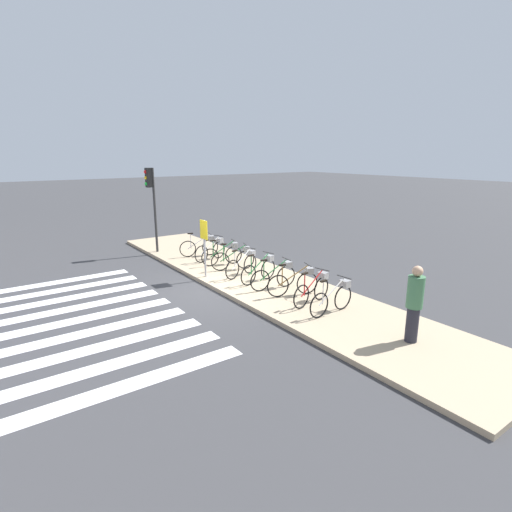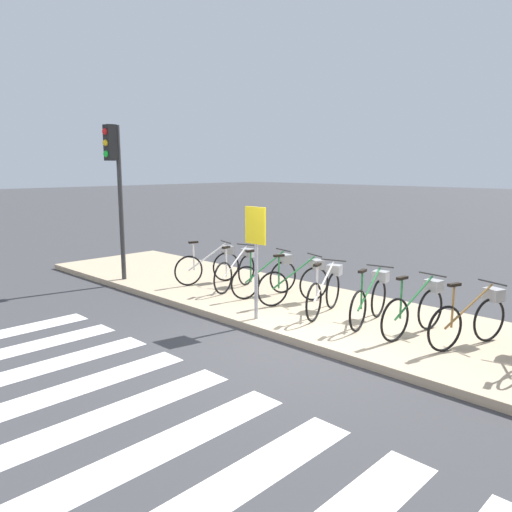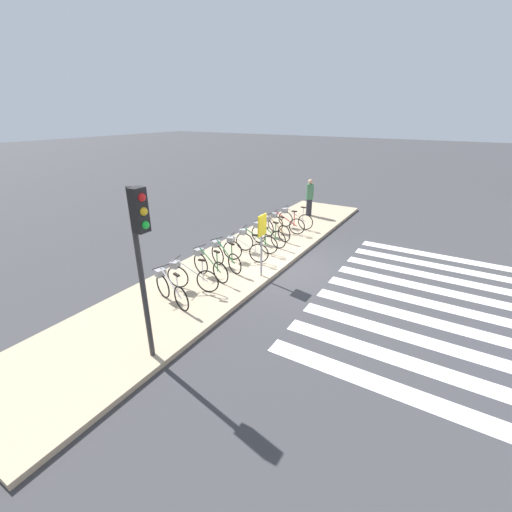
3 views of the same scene
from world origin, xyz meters
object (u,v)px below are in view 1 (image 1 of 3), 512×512
parked_bicycle_1 (212,249)px  parked_bicycle_2 (224,253)px  parked_bicycle_5 (261,269)px  traffic_light (151,192)px  parked_bicycle_6 (276,275)px  parked_bicycle_7 (296,281)px  pedestrian (414,302)px  parked_bicycle_9 (334,297)px  parked_bicycle_3 (236,258)px  parked_bicycle_4 (243,263)px  parked_bicycle_8 (314,288)px  parked_bicycle_0 (201,245)px  sign_post (204,239)px

parked_bicycle_1 → parked_bicycle_2: bearing=1.9°
parked_bicycle_5 → traffic_light: (-5.67, -1.22, 2.00)m
parked_bicycle_5 → parked_bicycle_6: same height
parked_bicycle_7 → pedestrian: 3.64m
parked_bicycle_9 → traffic_light: size_ratio=0.45×
parked_bicycle_5 → parked_bicycle_6: size_ratio=0.99×
parked_bicycle_3 → parked_bicycle_4: (0.76, -0.19, 0.00)m
parked_bicycle_9 → traffic_light: bearing=-172.1°
parked_bicycle_3 → pedestrian: 6.81m
parked_bicycle_4 → parked_bicycle_5: same height
parked_bicycle_5 → parked_bicycle_6: 0.81m
parked_bicycle_6 → parked_bicycle_8: size_ratio=1.01×
parked_bicycle_3 → parked_bicycle_5: bearing=-3.5°
parked_bicycle_7 → parked_bicycle_9: size_ratio=0.96×
parked_bicycle_2 → parked_bicycle_6: size_ratio=0.99×
parked_bicycle_5 → parked_bicycle_7: bearing=2.7°
parked_bicycle_4 → pedestrian: pedestrian is taller
parked_bicycle_0 → parked_bicycle_7: same height
pedestrian → traffic_light: (-10.86, -1.40, 1.55)m
parked_bicycle_2 → parked_bicycle_7: (3.94, -0.03, 0.00)m
parked_bicycle_5 → parked_bicycle_3: bearing=176.5°
parked_bicycle_2 → parked_bicycle_4: same height
parked_bicycle_8 → parked_bicycle_1: bearing=179.6°
parked_bicycle_3 → parked_bicycle_7: 3.18m
traffic_light → sign_post: bearing=0.7°
parked_bicycle_0 → parked_bicycle_5: same height
parked_bicycle_4 → parked_bicycle_5: size_ratio=0.98×
parked_bicycle_3 → pedestrian: size_ratio=0.88×
parked_bicycle_1 → parked_bicycle_6: bearing=-1.5°
traffic_light → parked_bicycle_6: bearing=10.4°
parked_bicycle_5 → pedestrian: pedestrian is taller
parked_bicycle_4 → parked_bicycle_6: 1.64m
parked_bicycle_4 → parked_bicycle_7: size_ratio=1.01×
parked_bicycle_1 → parked_bicycle_7: (4.79, -0.01, 0.00)m
parked_bicycle_1 → parked_bicycle_8: size_ratio=0.99×
parked_bicycle_5 → parked_bicycle_1: bearing=178.6°
parked_bicycle_8 → sign_post: size_ratio=0.81×
parked_bicycle_6 → parked_bicycle_8: 1.54m
traffic_light → parked_bicycle_7: bearing=10.1°
parked_bicycle_1 → parked_bicycle_8: same height
parked_bicycle_2 → parked_bicycle_9: same height
parked_bicycle_2 → pedestrian: 7.56m
parked_bicycle_4 → parked_bicycle_6: same height
parked_bicycle_5 → traffic_light: traffic_light is taller
parked_bicycle_4 → parked_bicycle_2: bearing=172.6°
parked_bicycle_2 → parked_bicycle_7: same height
parked_bicycle_9 → pedestrian: bearing=5.0°
parked_bicycle_0 → parked_bicycle_8: bearing=0.0°
parked_bicycle_3 → parked_bicycle_9: bearing=-1.2°
parked_bicycle_1 → parked_bicycle_9: size_ratio=0.98×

